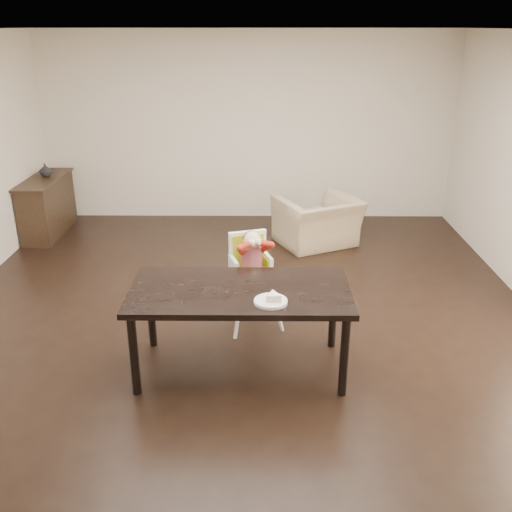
{
  "coord_description": "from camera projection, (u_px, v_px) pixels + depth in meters",
  "views": [
    {
      "loc": [
        0.2,
        -4.89,
        2.74
      ],
      "look_at": [
        0.16,
        -0.15,
        0.82
      ],
      "focal_mm": 40.0,
      "sensor_mm": 36.0,
      "label": 1
    }
  ],
  "objects": [
    {
      "name": "dining_table",
      "position": [
        240.0,
        298.0,
        4.66
      ],
      "size": [
        1.8,
        0.9,
        0.75
      ],
      "color": "black",
      "rests_on": "ground"
    },
    {
      "name": "room_walls",
      "position": [
        238.0,
        137.0,
        4.86
      ],
      "size": [
        6.02,
        7.02,
        2.71
      ],
      "color": "beige",
      "rests_on": "ground"
    },
    {
      "name": "high_chair",
      "position": [
        251.0,
        258.0,
        5.41
      ],
      "size": [
        0.51,
        0.51,
        0.97
      ],
      "rotation": [
        0.0,
        0.0,
        0.31
      ],
      "color": "white",
      "rests_on": "ground"
    },
    {
      "name": "plate",
      "position": [
        272.0,
        300.0,
        4.39
      ],
      "size": [
        0.34,
        0.34,
        0.07
      ],
      "rotation": [
        0.0,
        0.0,
        -0.39
      ],
      "color": "white",
      "rests_on": "dining_table"
    },
    {
      "name": "sideboard",
      "position": [
        47.0,
        206.0,
        7.94
      ],
      "size": [
        0.44,
        1.26,
        0.79
      ],
      "color": "black",
      "rests_on": "ground"
    },
    {
      "name": "armchair",
      "position": [
        318.0,
        214.0,
        7.5
      ],
      "size": [
        1.17,
        1.01,
        0.87
      ],
      "primitive_type": "imported",
      "rotation": [
        0.0,
        0.0,
        3.59
      ],
      "color": "tan",
      "rests_on": "ground"
    },
    {
      "name": "vase",
      "position": [
        45.0,
        170.0,
        7.87
      ],
      "size": [
        0.22,
        0.23,
        0.17
      ],
      "primitive_type": "imported",
      "rotation": [
        0.0,
        0.0,
        0.36
      ],
      "color": "#99999E",
      "rests_on": "sideboard"
    },
    {
      "name": "ground",
      "position": [
        240.0,
        327.0,
        5.56
      ],
      "size": [
        7.0,
        7.0,
        0.0
      ],
      "primitive_type": "plane",
      "color": "black",
      "rests_on": "ground"
    }
  ]
}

